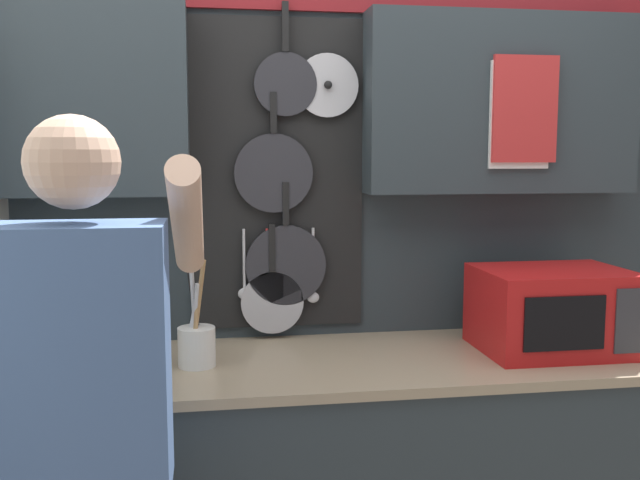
{
  "coord_description": "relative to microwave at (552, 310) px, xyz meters",
  "views": [
    {
      "loc": [
        -0.43,
        -2.16,
        1.57
      ],
      "look_at": [
        -0.06,
        0.21,
        1.28
      ],
      "focal_mm": 40.0,
      "sensor_mm": 36.0,
      "label": 1
    }
  ],
  "objects": [
    {
      "name": "back_wall_unit",
      "position": [
        -0.66,
        0.31,
        0.38
      ],
      "size": [
        2.73,
        0.23,
        2.4
      ],
      "color": "#2D383D",
      "rests_on": "ground_plane"
    },
    {
      "name": "knife_block",
      "position": [
        -1.44,
        0.0,
        -0.04
      ],
      "size": [
        0.12,
        0.16,
        0.26
      ],
      "color": "brown",
      "rests_on": "base_cabinet_counter"
    },
    {
      "name": "microwave",
      "position": [
        0.0,
        0.0,
        0.0
      ],
      "size": [
        0.48,
        0.37,
        0.27
      ],
      "color": "red",
      "rests_on": "base_cabinet_counter"
    },
    {
      "name": "person",
      "position": [
        -1.4,
        -0.55,
        -0.07
      ],
      "size": [
        0.54,
        0.6,
        1.66
      ],
      "color": "#383842",
      "rests_on": "ground_plane"
    },
    {
      "name": "utensil_crock",
      "position": [
        -1.16,
        0.0,
        -0.06
      ],
      "size": [
        0.11,
        0.11,
        0.34
      ],
      "color": "white",
      "rests_on": "base_cabinet_counter"
    }
  ]
}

